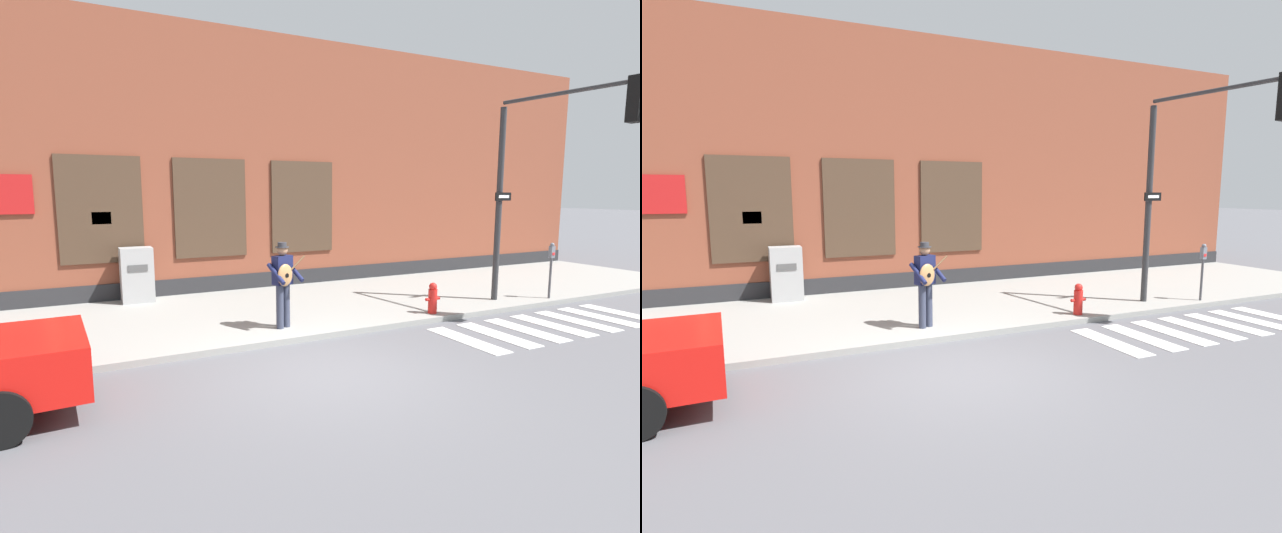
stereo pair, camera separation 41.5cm
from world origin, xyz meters
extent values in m
plane|color=#56565B|center=(0.00, 0.00, 0.00)|extent=(160.00, 160.00, 0.00)
cube|color=gray|center=(0.00, 4.18, 0.06)|extent=(28.00, 5.07, 0.12)
cube|color=brown|center=(0.00, 8.72, 3.58)|extent=(28.00, 4.00, 7.15)
cube|color=#28282B|center=(0.00, 6.70, 0.28)|extent=(28.00, 0.04, 0.55)
cube|color=#473323|center=(-2.72, 6.69, 2.40)|extent=(1.94, 0.06, 2.62)
cube|color=black|center=(-2.72, 6.68, 2.40)|extent=(1.82, 0.03, 2.50)
cube|color=#473323|center=(0.00, 6.69, 2.40)|extent=(1.94, 0.06, 2.62)
cube|color=black|center=(0.00, 6.68, 2.40)|extent=(1.82, 0.03, 2.50)
cube|color=#473323|center=(2.72, 6.69, 2.40)|extent=(1.94, 0.06, 2.62)
cube|color=black|center=(2.72, 6.68, 2.40)|extent=(1.82, 0.03, 2.50)
cube|color=red|center=(-4.82, 6.68, 2.78)|extent=(1.40, 0.04, 0.90)
cube|color=yellow|center=(-2.72, 6.67, 2.20)|extent=(0.44, 0.02, 0.30)
cube|color=silver|center=(3.24, 0.34, 0.01)|extent=(0.42, 1.90, 0.01)
cube|color=silver|center=(4.04, 0.34, 0.01)|extent=(0.42, 1.90, 0.01)
cube|color=silver|center=(4.83, 0.34, 0.01)|extent=(0.42, 1.90, 0.01)
cube|color=silver|center=(5.63, 0.34, 0.01)|extent=(0.42, 1.90, 0.01)
cube|color=silver|center=(6.43, 0.34, 0.01)|extent=(0.42, 1.90, 0.01)
cube|color=silver|center=(7.22, 0.34, 0.01)|extent=(0.42, 1.90, 0.01)
cube|color=silver|center=(8.02, 0.34, 0.01)|extent=(0.42, 1.90, 0.01)
cube|color=silver|center=(-3.42, 1.10, 0.74)|extent=(0.07, 0.24, 0.12)
cube|color=silver|center=(-3.38, -0.04, 0.74)|extent=(0.07, 0.24, 0.12)
cylinder|color=black|center=(-4.35, 1.38, 0.33)|extent=(0.67, 0.26, 0.66)
cylinder|color=#33384C|center=(0.36, 2.43, 0.56)|extent=(0.15, 0.15, 0.88)
cylinder|color=#33384C|center=(0.20, 2.36, 0.56)|extent=(0.15, 0.15, 0.88)
cube|color=#191E47|center=(0.28, 2.41, 1.29)|extent=(0.43, 0.32, 0.58)
sphere|color=#9E7051|center=(0.28, 2.41, 1.69)|extent=(0.22, 0.22, 0.22)
cylinder|color=#333338|center=(0.28, 2.41, 1.75)|extent=(0.28, 0.28, 0.02)
cylinder|color=#333338|center=(0.28, 2.41, 1.80)|extent=(0.18, 0.18, 0.09)
cylinder|color=#191E47|center=(0.54, 2.38, 1.25)|extent=(0.23, 0.51, 0.39)
cylinder|color=#191E47|center=(0.08, 2.24, 1.25)|extent=(0.23, 0.51, 0.39)
ellipsoid|color=#B77F4C|center=(0.25, 2.21, 1.22)|extent=(0.38, 0.22, 0.44)
cylinder|color=black|center=(0.27, 2.16, 1.22)|extent=(0.09, 0.04, 0.09)
cylinder|color=brown|center=(0.51, 2.27, 1.40)|extent=(0.46, 0.17, 0.34)
cylinder|color=#2D2D30|center=(6.12, 2.44, 2.49)|extent=(0.15, 0.15, 4.74)
cylinder|color=#2D2D30|center=(6.34, 0.81, 4.96)|extent=(0.53, 3.28, 0.09)
cube|color=black|center=(6.13, 2.33, 2.72)|extent=(0.60, 0.11, 0.20)
cube|color=white|center=(6.13, 2.31, 2.72)|extent=(0.40, 0.07, 0.07)
cylinder|color=#47474C|center=(7.49, 1.91, 0.65)|extent=(0.06, 0.06, 1.05)
cube|color=slate|center=(7.49, 1.91, 1.32)|extent=(0.13, 0.10, 0.30)
sphere|color=slate|center=(7.49, 1.91, 1.50)|extent=(0.11, 0.11, 0.11)
cube|color=red|center=(7.49, 1.85, 1.28)|extent=(0.09, 0.01, 0.07)
cube|color=#9E9E9E|center=(-2.01, 6.27, 0.80)|extent=(0.76, 0.52, 1.36)
cube|color=#4C4C4C|center=(-2.01, 5.99, 1.01)|extent=(0.46, 0.02, 0.16)
cylinder|color=red|center=(3.75, 1.99, 0.40)|extent=(0.20, 0.20, 0.55)
sphere|color=red|center=(3.75, 1.99, 0.73)|extent=(0.18, 0.18, 0.18)
cylinder|color=red|center=(3.61, 1.99, 0.45)|extent=(0.10, 0.07, 0.07)
cylinder|color=red|center=(3.89, 1.99, 0.45)|extent=(0.10, 0.07, 0.07)
camera|label=1|loc=(-3.49, -6.65, 2.81)|focal=28.00mm
camera|label=2|loc=(-3.12, -6.83, 2.81)|focal=28.00mm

